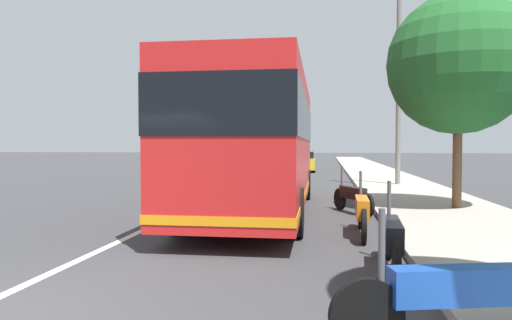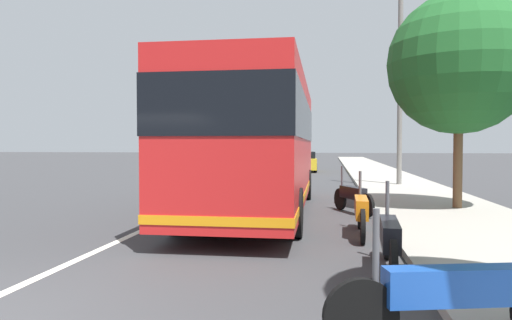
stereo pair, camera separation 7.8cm
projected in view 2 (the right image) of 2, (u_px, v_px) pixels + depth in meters
name	position (u px, v px, depth m)	size (l,w,h in m)	color
sidewalk_curb	(435.00, 207.00, 13.10)	(110.00, 3.60, 0.14)	#9E998E
lane_divider_line	(199.00, 205.00, 14.22)	(110.00, 0.16, 0.01)	silver
coach_bus	(258.00, 139.00, 12.49)	(10.32, 2.79, 3.54)	red
motorcycle_nearest_curb	(455.00, 297.00, 4.09)	(0.66, 2.36, 1.29)	black
motorcycle_angled	(390.00, 239.00, 6.62)	(2.34, 0.33, 1.27)	black
motorcycle_far_end	(361.00, 211.00, 9.35)	(2.32, 0.28, 1.28)	black
motorcycle_by_tree	(353.00, 196.00, 12.41)	(1.91, 0.99, 1.26)	black
car_far_distant	(302.00, 162.00, 32.43)	(4.46, 2.18, 1.39)	gold
car_side_street	(232.00, 164.00, 28.58)	(4.45, 2.11, 1.43)	red
roadside_tree_mid_block	(459.00, 64.00, 12.37)	(3.81, 3.81, 5.95)	brown
utility_pole	(400.00, 86.00, 19.97)	(0.21, 0.21, 8.88)	slate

